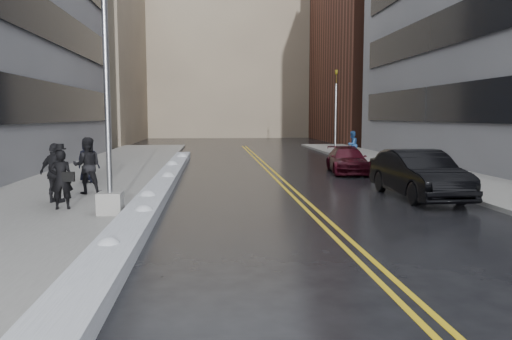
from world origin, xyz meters
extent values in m
plane|color=black|center=(0.00, 0.00, 0.00)|extent=(160.00, 160.00, 0.00)
cube|color=gray|center=(-5.75, 10.00, 0.07)|extent=(5.50, 50.00, 0.15)
cube|color=gray|center=(10.00, 10.00, 0.07)|extent=(4.00, 50.00, 0.15)
cube|color=gold|center=(2.35, 10.00, 0.00)|extent=(0.12, 50.00, 0.01)
cube|color=gold|center=(2.65, 10.00, 0.00)|extent=(0.12, 50.00, 0.01)
cube|color=silver|center=(-2.45, 8.00, 0.17)|extent=(0.90, 30.00, 0.34)
cube|color=gray|center=(-15.50, 44.00, 9.00)|extent=(14.00, 22.00, 18.00)
cube|color=#562D21|center=(19.00, 42.00, 14.00)|extent=(14.00, 20.00, 28.00)
cube|color=gray|center=(2.00, 60.00, 11.00)|extent=(36.00, 16.00, 22.00)
cube|color=gray|center=(-3.30, 2.00, 0.45)|extent=(0.65, 0.65, 0.60)
cylinder|color=gray|center=(-3.30, 2.00, 4.25)|extent=(0.14, 0.14, 7.00)
cylinder|color=maroon|center=(9.00, 10.00, 0.45)|extent=(0.24, 0.24, 0.60)
sphere|color=maroon|center=(9.00, 10.00, 0.75)|extent=(0.26, 0.26, 0.26)
cylinder|color=maroon|center=(9.00, 10.00, 0.50)|extent=(0.25, 0.10, 0.10)
cylinder|color=gray|center=(8.50, 24.00, 2.65)|extent=(0.14, 0.14, 5.00)
imported|color=#594C0C|center=(8.50, 24.00, 5.65)|extent=(0.16, 0.20, 1.00)
imported|color=black|center=(-4.84, 2.85, 1.02)|extent=(0.68, 0.49, 1.73)
imported|color=black|center=(-4.80, 5.76, 1.13)|extent=(1.06, 0.89, 1.96)
imported|color=black|center=(-5.51, 8.78, 1.04)|extent=(0.94, 0.68, 1.79)
imported|color=black|center=(-5.33, 3.98, 1.08)|extent=(1.18, 0.82, 1.86)
imported|color=navy|center=(8.39, 19.15, 1.02)|extent=(1.07, 1.05, 1.73)
imported|color=black|center=(6.61, 4.68, 0.83)|extent=(1.91, 5.10, 1.66)
imported|color=#370812|center=(6.25, 12.49, 0.63)|extent=(2.22, 4.50, 1.26)
camera|label=1|loc=(-0.49, -11.84, 2.84)|focal=35.00mm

